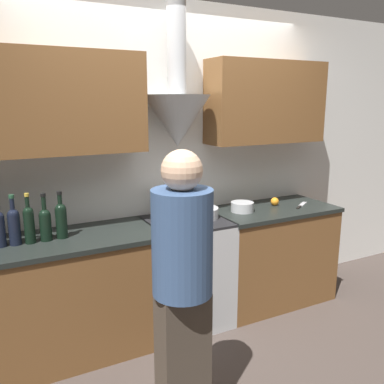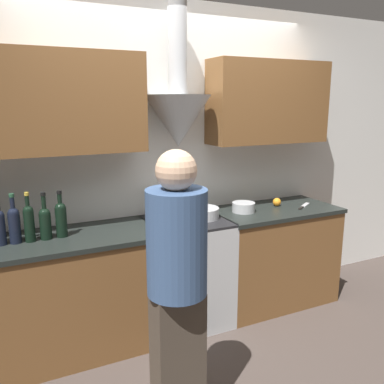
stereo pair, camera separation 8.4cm
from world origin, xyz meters
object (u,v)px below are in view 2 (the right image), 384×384
(mixing_bowl, at_px, (202,213))
(orange_fruit, at_px, (277,202))
(wine_bottle_6, at_px, (29,221))
(wine_bottle_8, at_px, (61,218))
(stove_range, at_px, (187,271))
(wine_bottle_4, at_px, (0,225))
(saucepan, at_px, (244,207))
(person_foreground_left, at_px, (177,281))
(wine_bottle_7, at_px, (45,221))
(stock_pot, at_px, (168,210))
(wine_bottle_5, at_px, (14,223))

(mixing_bowl, distance_m, orange_fruit, 0.79)
(wine_bottle_6, height_order, wine_bottle_8, wine_bottle_6)
(stove_range, bearing_deg, wine_bottle_8, 179.29)
(wine_bottle_4, bearing_deg, saucepan, 0.06)
(orange_fruit, height_order, saucepan, saucepan)
(wine_bottle_8, bearing_deg, person_foreground_left, -66.15)
(wine_bottle_7, height_order, mixing_bowl, wine_bottle_7)
(saucepan, height_order, person_foreground_left, person_foreground_left)
(wine_bottle_4, height_order, mixing_bowl, wine_bottle_4)
(stock_pot, bearing_deg, mixing_bowl, -9.24)
(wine_bottle_5, xyz_separation_m, saucepan, (1.80, 0.00, -0.10))
(mixing_bowl, height_order, saucepan, mixing_bowl)
(mixing_bowl, bearing_deg, saucepan, 1.67)
(wine_bottle_7, height_order, wine_bottle_8, same)
(wine_bottle_7, relative_size, saucepan, 1.68)
(wine_bottle_7, distance_m, wine_bottle_8, 0.11)
(wine_bottle_4, xyz_separation_m, person_foreground_left, (0.83, -1.00, -0.14))
(wine_bottle_7, bearing_deg, person_foreground_left, -61.11)
(stove_range, bearing_deg, orange_fruit, 2.94)
(wine_bottle_5, distance_m, mixing_bowl, 1.40)
(wine_bottle_8, bearing_deg, wine_bottle_6, -176.12)
(wine_bottle_4, xyz_separation_m, wine_bottle_6, (0.18, -0.01, 0.01))
(wine_bottle_5, relative_size, person_foreground_left, 0.21)
(wine_bottle_4, bearing_deg, mixing_bowl, -0.38)
(wine_bottle_7, relative_size, mixing_bowl, 1.20)
(mixing_bowl, bearing_deg, wine_bottle_8, 179.37)
(wine_bottle_4, height_order, saucepan, wine_bottle_4)
(wine_bottle_5, distance_m, wine_bottle_8, 0.30)
(stock_pot, relative_size, mixing_bowl, 0.89)
(wine_bottle_4, xyz_separation_m, saucepan, (1.89, 0.00, -0.09))
(stock_pot, distance_m, saucepan, 0.69)
(wine_bottle_5, xyz_separation_m, stock_pot, (1.12, 0.03, -0.05))
(mixing_bowl, distance_m, saucepan, 0.41)
(wine_bottle_4, relative_size, stock_pot, 1.32)
(stove_range, distance_m, saucepan, 0.72)
(stove_range, bearing_deg, wine_bottle_7, 179.73)
(wine_bottle_6, height_order, orange_fruit, wine_bottle_6)
(stock_pot, relative_size, person_foreground_left, 0.16)
(mixing_bowl, xyz_separation_m, saucepan, (0.41, 0.01, -0.00))
(wine_bottle_4, distance_m, stock_pot, 1.21)
(wine_bottle_7, height_order, saucepan, wine_bottle_7)
(wine_bottle_5, distance_m, wine_bottle_6, 0.09)
(wine_bottle_6, bearing_deg, wine_bottle_7, 4.06)
(stove_range, distance_m, stock_pot, 0.55)
(stock_pot, bearing_deg, wine_bottle_6, -177.36)
(orange_fruit, bearing_deg, wine_bottle_5, -179.02)
(wine_bottle_8, relative_size, person_foreground_left, 0.21)
(stove_range, relative_size, wine_bottle_5, 2.61)
(wine_bottle_5, bearing_deg, stock_pot, 1.79)
(wine_bottle_4, height_order, wine_bottle_7, wine_bottle_7)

